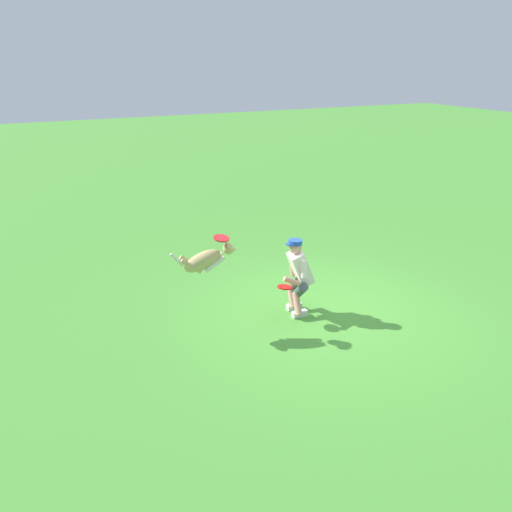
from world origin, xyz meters
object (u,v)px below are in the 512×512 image
at_px(frisbee_flying, 221,238).
at_px(frisbee_held, 285,287).
at_px(dog, 206,260).
at_px(person, 298,274).

height_order(frisbee_flying, frisbee_held, frisbee_flying).
xyz_separation_m(dog, frisbee_held, (-1.20, 0.28, -0.57)).
distance_m(person, frisbee_held, 0.40).
height_order(person, dog, dog).
bearing_deg(frisbee_held, frisbee_flying, -13.97).
distance_m(person, frisbee_flying, 1.53).
relative_size(dog, frisbee_held, 4.03).
relative_size(person, dog, 1.30).
bearing_deg(frisbee_flying, frisbee_held, 166.03).
bearing_deg(frisbee_held, person, -152.38).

